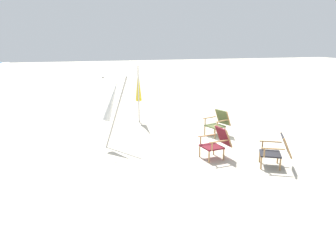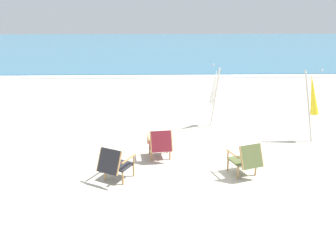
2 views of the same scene
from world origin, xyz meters
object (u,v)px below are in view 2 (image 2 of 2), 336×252
beach_chair_front_right (160,144)px  umbrella_furled_white (214,87)px  beach_chair_mid_center (246,159)px  beach_chair_back_right (115,163)px  umbrella_furled_yellow (313,95)px

beach_chair_front_right → umbrella_furled_white: size_ratio=0.40×
beach_chair_mid_center → beach_chair_back_right: bearing=-176.9°
beach_chair_back_right → beach_chair_front_right: (1.00, 1.11, 0.00)m
beach_chair_front_right → umbrella_furled_yellow: umbrella_furled_yellow is taller
umbrella_furled_yellow → umbrella_furled_white: bearing=153.1°
beach_chair_front_right → umbrella_furled_white: umbrella_furled_white is taller
beach_chair_front_right → umbrella_furled_yellow: (4.24, 1.15, 0.94)m
beach_chair_back_right → umbrella_furled_yellow: umbrella_furled_yellow is taller
umbrella_furled_white → umbrella_furled_yellow: bearing=-26.9°
beach_chair_back_right → umbrella_furled_yellow: bearing=23.4°
umbrella_furled_yellow → umbrella_furled_white: size_ratio=1.03×
beach_chair_mid_center → umbrella_furled_yellow: 3.27m
beach_chair_mid_center → beach_chair_back_right: beach_chair_mid_center is taller
beach_chair_back_right → beach_chair_front_right: bearing=48.2°
beach_chair_mid_center → beach_chair_front_right: bearing=153.5°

